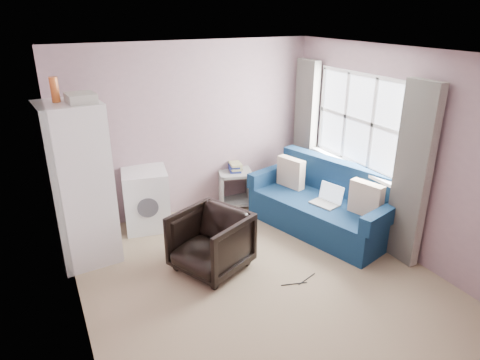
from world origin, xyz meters
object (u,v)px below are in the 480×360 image
at_px(fridge, 79,184).
at_px(side_table, 235,185).
at_px(sofa, 324,206).
at_px(washing_machine, 146,198).
at_px(armchair, 211,239).

relative_size(fridge, side_table, 3.23).
xyz_separation_m(fridge, sofa, (3.09, -0.65, -0.66)).
height_order(fridge, sofa, fridge).
distance_m(washing_machine, sofa, 2.49).
xyz_separation_m(side_table, sofa, (0.78, -1.27, 0.01)).
height_order(side_table, sofa, sofa).
distance_m(side_table, sofa, 1.49).
height_order(armchair, sofa, sofa).
bearing_deg(sofa, washing_machine, 137.21).
height_order(fridge, washing_machine, fridge).
xyz_separation_m(washing_machine, side_table, (1.44, 0.14, -0.12)).
relative_size(side_table, sofa, 0.31).
xyz_separation_m(fridge, side_table, (2.32, 0.61, -0.67)).
bearing_deg(fridge, armchair, -41.43).
distance_m(armchair, washing_machine, 1.44).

